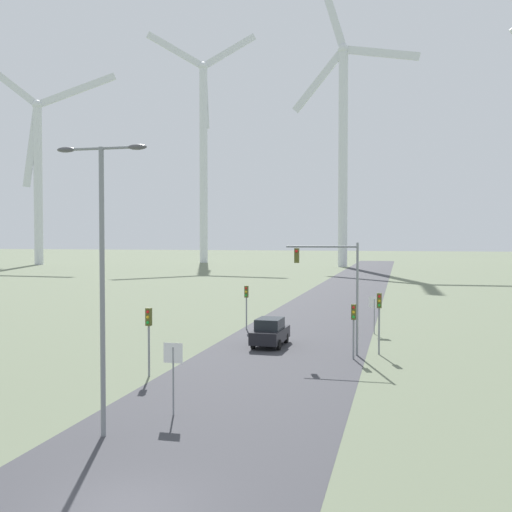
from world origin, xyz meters
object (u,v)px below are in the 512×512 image
(traffic_light_post_near_right, at_px, (354,319))
(streetlamp, at_px, (102,255))
(stop_sign_near, at_px, (173,365))
(stop_sign_far, at_px, (374,308))
(car_approaching, at_px, (270,332))
(traffic_light_mast_overhead, at_px, (334,276))
(wind_turbine_center, at_px, (343,136))
(wind_turbine_left, at_px, (203,146))
(traffic_light_post_mid_right, at_px, (379,310))
(traffic_light_post_near_left, at_px, (149,326))
(wind_turbine_far_left, at_px, (38,164))
(traffic_light_post_mid_left, at_px, (246,297))

(traffic_light_post_near_right, bearing_deg, streetlamp, -115.91)
(stop_sign_near, relative_size, traffic_light_post_near_right, 0.90)
(streetlamp, distance_m, stop_sign_far, 26.98)
(car_approaching, bearing_deg, traffic_light_mast_overhead, -22.65)
(stop_sign_near, bearing_deg, wind_turbine_center, 92.30)
(streetlamp, relative_size, wind_turbine_left, 0.16)
(stop_sign_far, height_order, car_approaching, stop_sign_far)
(traffic_light_post_mid_right, relative_size, wind_turbine_left, 0.06)
(streetlamp, distance_m, stop_sign_near, 5.54)
(traffic_light_post_near_left, xyz_separation_m, car_approaching, (4.17, 9.83, -1.66))
(streetlamp, distance_m, traffic_light_post_mid_right, 20.02)
(stop_sign_near, height_order, wind_turbine_center, wind_turbine_center)
(traffic_light_post_near_left, xyz_separation_m, traffic_light_post_near_right, (9.79, 6.85, -0.22))
(streetlamp, bearing_deg, wind_turbine_far_left, 124.49)
(traffic_light_post_mid_left, bearing_deg, traffic_light_post_near_right, -46.91)
(traffic_light_post_near_left, relative_size, wind_turbine_left, 0.05)
(traffic_light_mast_overhead, xyz_separation_m, wind_turbine_left, (-49.78, 122.88, 27.61))
(traffic_light_post_near_left, distance_m, traffic_light_post_mid_right, 14.12)
(traffic_light_post_near_left, relative_size, traffic_light_mast_overhead, 0.52)
(traffic_light_post_near_left, xyz_separation_m, wind_turbine_far_left, (-78.95, 109.20, 23.51))
(traffic_light_post_near_right, bearing_deg, traffic_light_post_mid_right, 51.87)
(stop_sign_near, bearing_deg, traffic_light_post_mid_left, 97.13)
(stop_sign_far, bearing_deg, traffic_light_post_near_right, -94.67)
(stop_sign_near, relative_size, traffic_light_post_near_left, 0.83)
(wind_turbine_left, bearing_deg, streetlamp, -72.73)
(traffic_light_post_mid_right, height_order, wind_turbine_far_left, wind_turbine_far_left)
(stop_sign_near, xyz_separation_m, traffic_light_post_near_right, (6.14, 12.73, 0.33))
(stop_sign_far, bearing_deg, streetlamp, -108.43)
(streetlamp, bearing_deg, traffic_light_post_near_right, 64.09)
(traffic_light_post_mid_right, bearing_deg, wind_turbine_left, 113.22)
(car_approaching, bearing_deg, wind_turbine_center, 92.92)
(stop_sign_near, distance_m, wind_turbine_left, 147.14)
(traffic_light_post_near_right, height_order, wind_turbine_far_left, wind_turbine_far_left)
(traffic_light_post_near_left, bearing_deg, stop_sign_near, -58.16)
(stop_sign_near, height_order, stop_sign_far, stop_sign_near)
(stop_sign_near, xyz_separation_m, car_approaching, (0.52, 15.71, -1.12))
(car_approaching, bearing_deg, stop_sign_far, 45.67)
(traffic_light_mast_overhead, bearing_deg, wind_turbine_left, 112.05)
(streetlamp, relative_size, wind_turbine_center, 0.15)
(streetlamp, relative_size, traffic_light_mast_overhead, 1.52)
(traffic_light_post_near_left, relative_size, wind_turbine_far_left, 0.06)
(traffic_light_post_near_left, bearing_deg, traffic_light_post_near_right, 35.00)
(traffic_light_post_near_right, bearing_deg, wind_turbine_center, 95.77)
(car_approaching, bearing_deg, wind_turbine_far_left, 129.91)
(wind_turbine_far_left, bearing_deg, traffic_light_post_near_left, -54.13)
(traffic_light_post_mid_right, relative_size, traffic_light_mast_overhead, 0.55)
(traffic_light_post_near_right, distance_m, wind_turbine_center, 113.53)
(wind_turbine_far_left, bearing_deg, wind_turbine_left, 29.96)
(streetlamp, relative_size, traffic_light_post_near_right, 3.21)
(traffic_light_post_mid_left, height_order, wind_turbine_center, wind_turbine_center)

